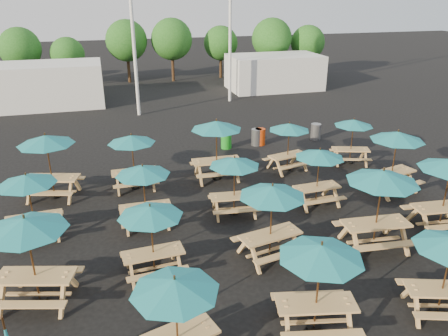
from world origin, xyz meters
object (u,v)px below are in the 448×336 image
object	(u,v)px
picnic_unit_15	(289,130)
picnic_unit_19	(354,126)
picnic_unit_8	(321,257)
waste_bin_0	(226,140)
waste_bin_2	(260,137)
waste_bin_3	(316,132)
picnic_unit_9	(272,196)
picnic_unit_4	(175,292)
picnic_unit_6	(143,175)
picnic_unit_13	(382,182)
picnic_unit_11	(216,129)
picnic_unit_3	(46,144)
waste_bin_1	(257,137)
picnic_unit_1	(26,230)
picnic_unit_2	(27,184)
picnic_unit_14	(319,158)
picnic_unit_10	(234,166)
picnic_unit_5	(151,216)
picnic_unit_7	(132,143)
picnic_unit_18	(397,140)

from	to	relation	value
picnic_unit_15	picnic_unit_19	size ratio (longest dim) A/B	0.99
picnic_unit_8	waste_bin_0	world-z (taller)	picnic_unit_8
waste_bin_2	waste_bin_3	bearing A→B (deg)	0.37
picnic_unit_8	picnic_unit_9	distance (m)	3.05
picnic_unit_4	picnic_unit_6	distance (m)	6.03
picnic_unit_6	picnic_unit_13	size ratio (longest dim) A/B	0.84
picnic_unit_9	picnic_unit_11	xyz separation A→B (m)	(-0.03, 5.93, 0.17)
picnic_unit_3	waste_bin_0	distance (m)	8.69
picnic_unit_4	picnic_unit_13	size ratio (longest dim) A/B	0.87
picnic_unit_8	waste_bin_3	world-z (taller)	picnic_unit_8
picnic_unit_3	picnic_unit_13	bearing A→B (deg)	-17.16
waste_bin_1	waste_bin_2	xyz separation A→B (m)	(0.19, 0.00, 0.00)
picnic_unit_13	picnic_unit_15	xyz separation A→B (m)	(-0.06, 6.39, -0.36)
picnic_unit_1	waste_bin_3	size ratio (longest dim) A/B	2.90
picnic_unit_2	waste_bin_1	world-z (taller)	picnic_unit_2
picnic_unit_9	picnic_unit_13	bearing A→B (deg)	-17.73
picnic_unit_8	picnic_unit_14	bearing A→B (deg)	75.07
picnic_unit_15	picnic_unit_10	bearing A→B (deg)	-149.68
waste_bin_1	waste_bin_2	world-z (taller)	same
picnic_unit_5	picnic_unit_14	size ratio (longest dim) A/B	0.99
picnic_unit_7	waste_bin_1	xyz separation A→B (m)	(6.33, 3.58, -1.47)
picnic_unit_18	picnic_unit_19	bearing A→B (deg)	75.93
picnic_unit_1	picnic_unit_10	xyz separation A→B (m)	(6.05, 3.14, -0.25)
picnic_unit_1	waste_bin_0	bearing A→B (deg)	67.28
picnic_unit_13	picnic_unit_9	bearing A→B (deg)	178.51
picnic_unit_1	picnic_unit_8	distance (m)	6.76
picnic_unit_2	picnic_unit_14	size ratio (longest dim) A/B	1.02
picnic_unit_7	waste_bin_3	size ratio (longest dim) A/B	2.65
picnic_unit_9	picnic_unit_18	xyz separation A→B (m)	(6.13, 2.96, 0.11)
picnic_unit_10	waste_bin_1	xyz separation A→B (m)	(3.20, 6.65, -1.38)
picnic_unit_13	picnic_unit_8	bearing A→B (deg)	-135.96
picnic_unit_18	waste_bin_1	size ratio (longest dim) A/B	2.93
picnic_unit_14	picnic_unit_8	bearing A→B (deg)	-119.63
picnic_unit_1	picnic_unit_13	bearing A→B (deg)	15.05
picnic_unit_14	waste_bin_2	distance (m)	6.90
picnic_unit_2	waste_bin_3	bearing A→B (deg)	22.94
picnic_unit_8	picnic_unit_14	size ratio (longest dim) A/B	1.08
picnic_unit_1	picnic_unit_5	distance (m)	2.95
picnic_unit_10	picnic_unit_13	size ratio (longest dim) A/B	0.83
picnic_unit_1	picnic_unit_5	xyz separation A→B (m)	(2.92, 0.38, -0.25)
picnic_unit_9	picnic_unit_19	xyz separation A→B (m)	(6.18, 6.00, -0.21)
picnic_unit_15	picnic_unit_1	bearing A→B (deg)	-159.20
picnic_unit_6	picnic_unit_14	world-z (taller)	picnic_unit_6
picnic_unit_1	picnic_unit_15	bearing A→B (deg)	49.31
picnic_unit_13	picnic_unit_19	world-z (taller)	picnic_unit_13
picnic_unit_15	waste_bin_3	xyz separation A→B (m)	(3.10, 3.48, -1.39)
picnic_unit_2	picnic_unit_19	size ratio (longest dim) A/B	1.02
picnic_unit_7	picnic_unit_4	bearing A→B (deg)	-90.08
picnic_unit_10	picnic_unit_18	xyz separation A→B (m)	(6.35, 0.13, 0.28)
picnic_unit_2	picnic_unit_4	bearing A→B (deg)	-64.90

